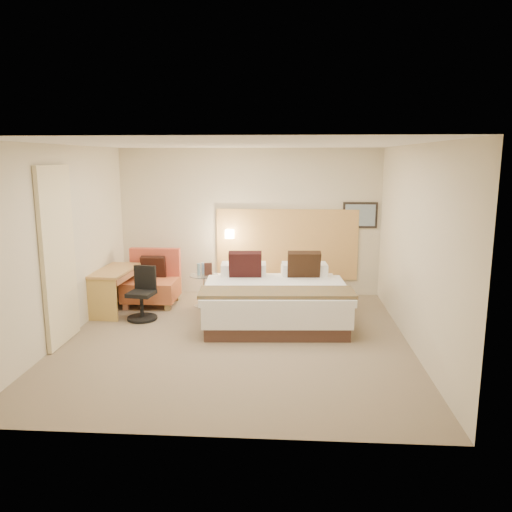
# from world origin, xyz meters

# --- Properties ---
(floor) EXTENTS (4.80, 5.00, 0.02)m
(floor) POSITION_xyz_m (0.00, 0.00, -0.01)
(floor) COLOR #7C6B54
(floor) RESTS_ON ground
(ceiling) EXTENTS (4.80, 5.00, 0.02)m
(ceiling) POSITION_xyz_m (0.00, 0.00, 2.71)
(ceiling) COLOR white
(ceiling) RESTS_ON floor
(wall_back) EXTENTS (4.80, 0.02, 2.70)m
(wall_back) POSITION_xyz_m (0.00, 2.51, 1.35)
(wall_back) COLOR beige
(wall_back) RESTS_ON floor
(wall_front) EXTENTS (4.80, 0.02, 2.70)m
(wall_front) POSITION_xyz_m (0.00, -2.51, 1.35)
(wall_front) COLOR beige
(wall_front) RESTS_ON floor
(wall_left) EXTENTS (0.02, 5.00, 2.70)m
(wall_left) POSITION_xyz_m (-2.41, 0.00, 1.35)
(wall_left) COLOR beige
(wall_left) RESTS_ON floor
(wall_right) EXTENTS (0.02, 5.00, 2.70)m
(wall_right) POSITION_xyz_m (2.41, 0.00, 1.35)
(wall_right) COLOR beige
(wall_right) RESTS_ON floor
(headboard_panel) EXTENTS (2.60, 0.04, 1.30)m
(headboard_panel) POSITION_xyz_m (0.70, 2.47, 0.95)
(headboard_panel) COLOR tan
(headboard_panel) RESTS_ON wall_back
(art_frame) EXTENTS (0.62, 0.03, 0.47)m
(art_frame) POSITION_xyz_m (2.02, 2.48, 1.50)
(art_frame) COLOR black
(art_frame) RESTS_ON wall_back
(art_canvas) EXTENTS (0.54, 0.01, 0.39)m
(art_canvas) POSITION_xyz_m (2.02, 2.46, 1.50)
(art_canvas) COLOR gray
(art_canvas) RESTS_ON wall_back
(lamp_arm) EXTENTS (0.02, 0.12, 0.02)m
(lamp_arm) POSITION_xyz_m (-0.35, 2.42, 1.15)
(lamp_arm) COLOR silver
(lamp_arm) RESTS_ON wall_back
(lamp_shade) EXTENTS (0.15, 0.15, 0.15)m
(lamp_shade) POSITION_xyz_m (-0.35, 2.36, 1.15)
(lamp_shade) COLOR #FFEDC6
(lamp_shade) RESTS_ON wall_back
(curtain) EXTENTS (0.06, 0.90, 2.42)m
(curtain) POSITION_xyz_m (-2.36, -0.25, 1.22)
(curtain) COLOR beige
(curtain) RESTS_ON wall_left
(bottle_a) EXTENTS (0.07, 0.07, 0.20)m
(bottle_a) POSITION_xyz_m (-0.79, 1.58, 0.65)
(bottle_a) COLOR #7EABC3
(bottle_a) RESTS_ON side_table
(bottle_b) EXTENTS (0.07, 0.07, 0.20)m
(bottle_b) POSITION_xyz_m (-0.73, 1.65, 0.65)
(bottle_b) COLOR #93B8E3
(bottle_b) RESTS_ON side_table
(menu_folder) EXTENTS (0.13, 0.07, 0.22)m
(menu_folder) POSITION_xyz_m (-0.63, 1.56, 0.66)
(menu_folder) COLOR #3B1E18
(menu_folder) RESTS_ON side_table
(bed) EXTENTS (2.28, 2.24, 1.06)m
(bed) POSITION_xyz_m (0.53, 0.95, 0.34)
(bed) COLOR #452B22
(bed) RESTS_ON floor
(lounge_chair) EXTENTS (0.89, 0.78, 0.94)m
(lounge_chair) POSITION_xyz_m (-1.64, 1.69, 0.38)
(lounge_chair) COLOR tan
(lounge_chair) RESTS_ON floor
(side_table) EXTENTS (0.56, 0.56, 0.55)m
(side_table) POSITION_xyz_m (-0.71, 1.58, 0.31)
(side_table) COLOR white
(side_table) RESTS_ON floor
(desk) EXTENTS (0.58, 1.17, 0.71)m
(desk) POSITION_xyz_m (-2.11, 1.22, 0.56)
(desk) COLOR #B78548
(desk) RESTS_ON floor
(desk_chair) EXTENTS (0.53, 0.53, 0.83)m
(desk_chair) POSITION_xyz_m (-1.56, 0.84, 0.34)
(desk_chair) COLOR black
(desk_chair) RESTS_ON floor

